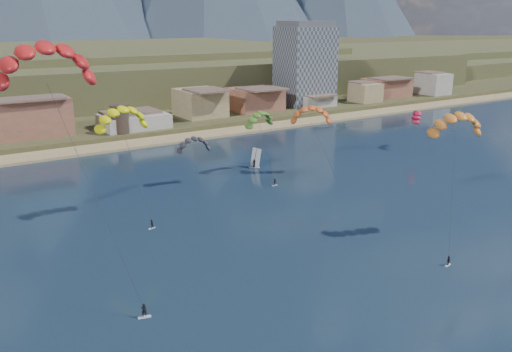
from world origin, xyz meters
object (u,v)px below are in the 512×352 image
Objects in this scene: windsurfer at (255,162)px; apartment_tower at (305,64)px; kitesurfer_red at (44,57)px; kitesurfer_yellow at (122,115)px; kitesurfer_orange at (457,120)px; watchtower at (120,119)px; kitesurfer_green at (260,117)px.

apartment_tower is at bearing 44.35° from windsurfer.
kitesurfer_red is 29.30m from kitesurfer_yellow.
kitesurfer_orange is (-58.22, -113.95, 1.65)m from apartment_tower.
watchtower is 0.50× the size of kitesurfer_green.
kitesurfer_red is 64.17m from kitesurfer_green.
windsurfer is at bearing 20.95° from kitesurfer_yellow.
windsurfer is (0.82, 3.40, -11.59)m from kitesurfer_green.
kitesurfer_yellow reaches higher than watchtower.
apartment_tower is 1.88× the size of kitesurfer_green.
kitesurfer_green is at bearing -134.49° from apartment_tower.
watchtower is 0.37× the size of kitesurfer_orange.
watchtower is (-80.00, -14.00, -11.45)m from apartment_tower.
windsurfer is (-63.17, -61.75, -16.31)m from apartment_tower.
apartment_tower is at bearing 9.93° from watchtower.
kitesurfer_red reaches higher than kitesurfer_green.
kitesurfer_yellow is 38.39m from kitesurfer_green.
kitesurfer_yellow is at bearing -159.05° from windsurfer.
kitesurfer_yellow is at bearing -163.39° from kitesurfer_green.
apartment_tower is 1.48× the size of kitesurfer_yellow.
apartment_tower is 6.72× the size of windsurfer.
kitesurfer_yellow is (16.35, 21.21, -11.90)m from kitesurfer_red.
watchtower is 103.13m from kitesurfer_orange.
kitesurfer_yellow reaches higher than kitesurfer_green.
kitesurfer_orange reaches higher than kitesurfer_green.
kitesurfer_red is at bearing -127.63° from kitesurfer_yellow.
watchtower is 50.86m from windsurfer.
windsurfer is at bearing -135.65° from apartment_tower.
kitesurfer_red is 61.88m from kitesurfer_orange.
kitesurfer_green is 12.11m from windsurfer.
apartment_tower is at bearing 62.94° from kitesurfer_orange.
kitesurfer_orange reaches higher than kitesurfer_yellow.
watchtower is 0.25× the size of kitesurfer_red.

